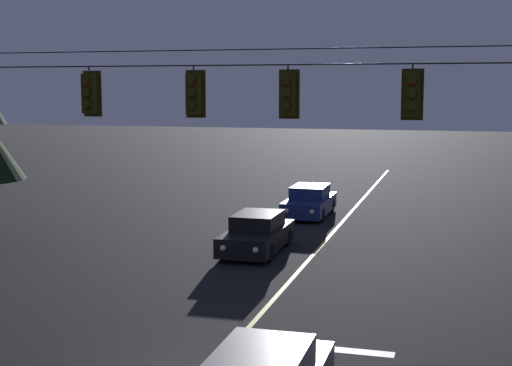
% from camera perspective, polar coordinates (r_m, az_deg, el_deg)
% --- Properties ---
extents(lane_centre_stripe, '(0.14, 60.00, 0.01)m').
position_cam_1_polar(lane_centre_stripe, '(23.50, 3.29, -6.91)').
color(lane_centre_stripe, '#D1C64C').
rests_on(lane_centre_stripe, ground).
extents(stop_bar_paint, '(3.40, 0.36, 0.01)m').
position_cam_1_polar(stop_bar_paint, '(16.95, 4.86, -12.66)').
color(stop_bar_paint, silver).
rests_on(stop_bar_paint, ground).
extents(signal_span_assembly, '(20.87, 0.32, 7.73)m').
position_cam_1_polar(signal_span_assembly, '(17.04, -0.90, 1.39)').
color(signal_span_assembly, '#2D2116').
rests_on(signal_span_assembly, ground).
extents(traffic_light_left_inner, '(0.48, 0.41, 1.22)m').
position_cam_1_polar(traffic_light_left_inner, '(18.44, -12.85, 6.80)').
color(traffic_light_left_inner, black).
extents(traffic_light_centre, '(0.48, 0.41, 1.22)m').
position_cam_1_polar(traffic_light_centre, '(17.32, -4.89, 6.93)').
color(traffic_light_centre, black).
extents(traffic_light_right_inner, '(0.48, 0.41, 1.22)m').
position_cam_1_polar(traffic_light_right_inner, '(16.67, 2.48, 6.93)').
color(traffic_light_right_inner, black).
extents(traffic_light_rightmost, '(0.48, 0.41, 1.22)m').
position_cam_1_polar(traffic_light_rightmost, '(16.27, 12.04, 6.77)').
color(traffic_light_rightmost, black).
extents(car_oncoming_lead, '(1.80, 4.42, 1.39)m').
position_cam_1_polar(car_oncoming_lead, '(26.13, 0.07, -3.98)').
color(car_oncoming_lead, black).
rests_on(car_oncoming_lead, ground).
extents(car_oncoming_trailing, '(1.80, 4.42, 1.39)m').
position_cam_1_polar(car_oncoming_trailing, '(33.49, 4.17, -1.47)').
color(car_oncoming_trailing, navy).
rests_on(car_oncoming_trailing, ground).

